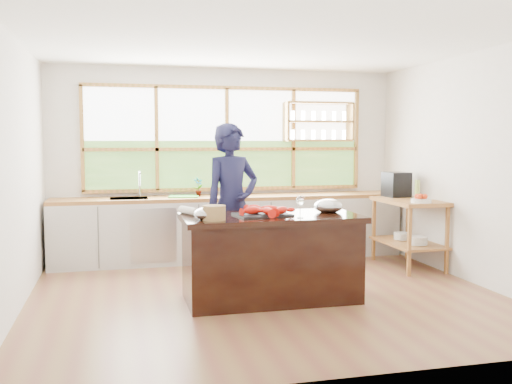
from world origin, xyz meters
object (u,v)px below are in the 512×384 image
object	(u,v)px
island	(271,257)
espresso_machine	(396,185)
wicker_basket	(214,213)
cook	(232,205)

from	to	relation	value
island	espresso_machine	distance (m)	2.71
island	wicker_basket	distance (m)	0.86
island	cook	distance (m)	0.87
island	cook	xyz separation A→B (m)	(-0.28, 0.67, 0.48)
cook	wicker_basket	bearing A→B (deg)	-131.48
cook	espresso_machine	world-z (taller)	cook
cook	wicker_basket	distance (m)	0.98
espresso_machine	wicker_basket	xyz separation A→B (m)	(-2.83, -1.71, -0.10)
espresso_machine	wicker_basket	size ratio (longest dim) A/B	1.50
cook	espresso_machine	bearing A→B (deg)	-2.01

